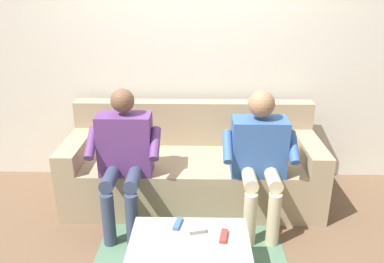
{
  "coord_description": "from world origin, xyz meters",
  "views": [
    {
      "loc": [
        -0.06,
        3.04,
        1.88
      ],
      "look_at": [
        0.0,
        0.22,
        0.8
      ],
      "focal_mm": 35.82,
      "sensor_mm": 36.0,
      "label": 1
    }
  ],
  "objects": [
    {
      "name": "person_left_seated",
      "position": [
        -0.54,
        0.27,
        0.64
      ],
      "size": [
        0.59,
        0.53,
        1.13
      ],
      "color": "#335693",
      "rests_on": "ground"
    },
    {
      "name": "back_wall",
      "position": [
        0.0,
        -0.64,
        1.32
      ],
      "size": [
        5.1,
        0.06,
        2.64
      ],
      "primitive_type": "cube",
      "color": "beige",
      "rests_on": "ground"
    },
    {
      "name": "coffee_table",
      "position": [
        0.0,
        1.0,
        0.17
      ],
      "size": [
        0.78,
        0.52,
        0.35
      ],
      "color": "#A89E8E",
      "rests_on": "ground"
    },
    {
      "name": "remote_blue",
      "position": [
        0.08,
        0.83,
        0.36
      ],
      "size": [
        0.07,
        0.14,
        0.02
      ],
      "primitive_type": "cube",
      "rotation": [
        0.0,
        0.0,
        1.37
      ],
      "color": "#3860B7",
      "rests_on": "coffee_table"
    },
    {
      "name": "ground_plane",
      "position": [
        0.0,
        0.6,
        0.0
      ],
      "size": [
        8.0,
        8.0,
        0.0
      ],
      "primitive_type": "plane",
      "color": "brown"
    },
    {
      "name": "remote_red",
      "position": [
        -0.22,
        0.97,
        0.36
      ],
      "size": [
        0.07,
        0.14,
        0.02
      ],
      "primitive_type": "cube",
      "rotation": [
        0.0,
        0.0,
        1.39
      ],
      "color": "#B73333",
      "rests_on": "coffee_table"
    },
    {
      "name": "couch",
      "position": [
        0.0,
        -0.13,
        0.3
      ],
      "size": [
        2.25,
        0.84,
        0.86
      ],
      "color": "#9E896B",
      "rests_on": "ground"
    },
    {
      "name": "person_right_seated",
      "position": [
        0.54,
        0.29,
        0.64
      ],
      "size": [
        0.58,
        0.53,
        1.14
      ],
      "color": "#5B3370",
      "rests_on": "ground"
    },
    {
      "name": "remote_gray",
      "position": [
        -0.05,
        0.92,
        0.36
      ],
      "size": [
        0.12,
        0.06,
        0.03
      ],
      "primitive_type": "cube",
      "rotation": [
        0.0,
        0.0,
        0.23
      ],
      "color": "gray",
      "rests_on": "coffee_table"
    }
  ]
}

